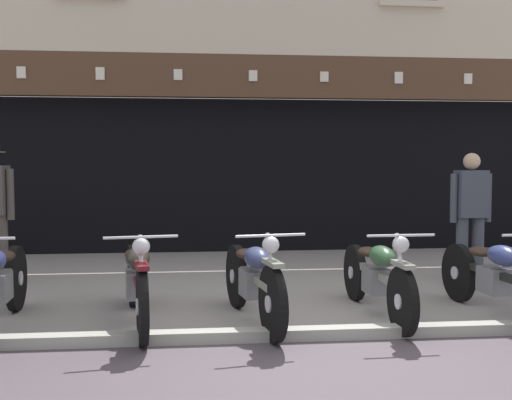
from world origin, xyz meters
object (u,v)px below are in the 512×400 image
object	(u,v)px
motorcycle_center_left	(137,279)
advert_board_near	(156,153)
motorcycle_center_right	(377,275)
motorcycle_center	(253,278)
shopkeeper_center	(471,211)
motorcycle_right	(495,275)

from	to	relation	value
motorcycle_center_left	advert_board_near	bearing A→B (deg)	-97.57
motorcycle_center_right	motorcycle_center	bearing A→B (deg)	3.51
motorcycle_center	shopkeeper_center	world-z (taller)	shopkeeper_center
motorcycle_center	motorcycle_center_right	world-z (taller)	motorcycle_center
motorcycle_center_left	motorcycle_center_right	world-z (taller)	motorcycle_center_left
motorcycle_center	advert_board_near	bearing A→B (deg)	-85.64
motorcycle_center_left	advert_board_near	distance (m)	4.83
motorcycle_center_left	advert_board_near	world-z (taller)	advert_board_near
shopkeeper_center	advert_board_near	bearing A→B (deg)	-40.59
motorcycle_center_right	advert_board_near	distance (m)	5.39
advert_board_near	motorcycle_center_left	bearing A→B (deg)	-88.74
motorcycle_center_left	shopkeeper_center	world-z (taller)	shopkeeper_center
motorcycle_right	shopkeeper_center	xyz separation A→B (m)	(0.56, 1.74, 0.49)
motorcycle_center_left	motorcycle_right	bearing A→B (deg)	169.27
motorcycle_center_right	motorcycle_right	size ratio (longest dim) A/B	1.01
advert_board_near	motorcycle_right	bearing A→B (deg)	-53.05
motorcycle_right	advert_board_near	size ratio (longest dim) A/B	1.92
motorcycle_center_right	advert_board_near	bearing A→B (deg)	-64.09
motorcycle_center	shopkeeper_center	bearing A→B (deg)	-159.79
motorcycle_center_right	shopkeeper_center	size ratio (longest dim) A/B	1.24
motorcycle_center	advert_board_near	xyz separation A→B (m)	(-1.20, 4.75, 1.26)
motorcycle_center	motorcycle_center_left	bearing A→B (deg)	-14.19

